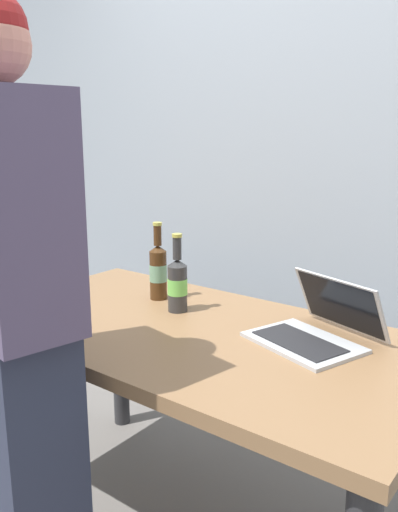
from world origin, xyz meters
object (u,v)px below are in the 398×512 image
(beer_bottle_green, at_px, (158,270))
(beer_bottle_amber, at_px, (177,283))
(person_figure, at_px, (14,341))
(laptop, at_px, (317,328))

(beer_bottle_green, height_order, beer_bottle_amber, beer_bottle_green)
(beer_bottle_amber, height_order, person_figure, person_figure)
(laptop, distance_m, beer_bottle_green, 0.68)
(beer_bottle_green, bearing_deg, person_figure, -77.86)
(beer_bottle_amber, relative_size, person_figure, 0.17)
(beer_bottle_amber, bearing_deg, laptop, 4.77)
(beer_bottle_green, distance_m, beer_bottle_amber, 0.17)
(laptop, height_order, beer_bottle_green, beer_bottle_green)
(person_figure, bearing_deg, beer_bottle_green, 102.14)
(laptop, distance_m, beer_bottle_amber, 0.53)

